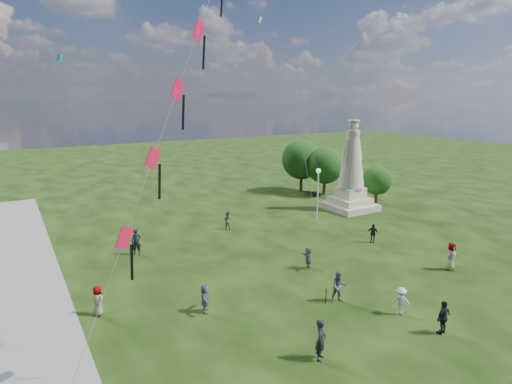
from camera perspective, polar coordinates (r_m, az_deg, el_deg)
statue at (r=43.28m, az=12.57°, el=2.02°), size 4.37×4.37×8.87m
lamppost at (r=39.44m, az=8.28°, el=1.25°), size 0.44×0.44×4.72m
tree_row at (r=49.58m, az=8.49°, el=3.66°), size 7.12×12.76×6.14m
person_0 at (r=19.61m, az=8.64°, el=-18.88°), size 0.81×0.79×1.88m
person_1 at (r=24.52m, az=11.00°, el=-12.28°), size 1.02×0.86×1.80m
person_2 at (r=24.15m, az=18.75°, el=-13.58°), size 1.03×1.02×1.48m
person_3 at (r=23.03m, az=23.71°, el=-15.06°), size 1.03×0.59×1.69m
person_4 at (r=30.92m, az=24.55°, el=-7.82°), size 0.98×0.68×1.86m
person_5 at (r=23.27m, az=-6.81°, el=-13.89°), size 1.21×1.57×1.56m
person_6 at (r=31.92m, az=-15.66°, el=-6.42°), size 0.81×0.68×1.91m
person_7 at (r=36.60m, az=-3.84°, el=-3.78°), size 0.87×0.88×1.57m
person_9 at (r=34.47m, az=15.30°, el=-5.32°), size 0.89×0.98×1.51m
person_10 at (r=24.26m, az=-20.35°, el=-13.43°), size 0.76×0.91×1.60m
person_11 at (r=28.63m, az=6.97°, el=-8.71°), size 1.04×1.51×1.50m
red_kite_train at (r=19.64m, az=-9.19°, el=15.89°), size 11.62×9.35×19.83m
small_kites at (r=39.95m, az=-6.42°, el=17.36°), size 33.55×16.29×27.29m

